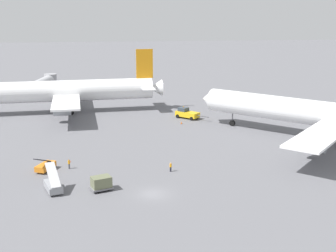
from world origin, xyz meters
name	(u,v)px	position (x,y,z in m)	size (l,w,h in m)	color
ground_plane	(153,194)	(0.00, 0.00, 0.00)	(600.00, 600.00, 0.00)	slate
airliner_at_gate_left	(58,91)	(-19.08, 56.35, 5.49)	(54.80, 40.21, 15.87)	white
airliner_being_pushed	(332,116)	(37.98, 22.40, 5.44)	(47.65, 44.72, 15.71)	white
pushback_tug	(187,113)	(12.57, 45.97, 1.20)	(7.32, 7.32, 2.85)	gold
gse_belt_loader_portside	(45,166)	(-16.98, 12.03, 0.83)	(3.27, 5.00, 3.02)	orange
gse_stair_truck_yellow	(53,185)	(-14.64, 2.76, 1.03)	(3.32, 4.94, 4.06)	gray
gse_container_dolly_flat	(101,183)	(-7.57, 2.35, 1.17)	(3.77, 3.18, 2.15)	slate
ground_crew_ramp_agent_by_cones	(69,164)	(-13.13, 12.57, 0.88)	(0.49, 0.36, 1.69)	#4C4C51
ground_crew_marshaller_foreground	(171,167)	(3.74, 9.09, 0.81)	(0.36, 0.36, 1.58)	black
traffic_cone_nose_right	(181,123)	(10.38, 40.51, 0.28)	(0.44, 0.44, 0.60)	orange
jet_bridge	(44,83)	(-25.83, 80.12, 4.11)	(6.67, 17.89, 5.89)	#B7B7BC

